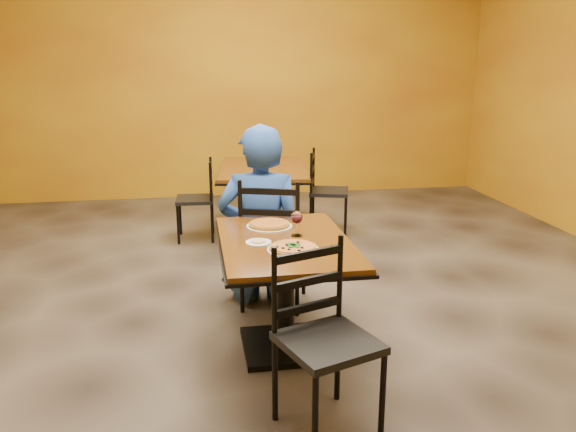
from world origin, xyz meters
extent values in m
cube|color=black|center=(0.00, 0.00, 0.00)|extent=(7.00, 8.00, 0.01)
cube|color=#BD9615|center=(0.00, 4.00, 1.50)|extent=(7.00, 0.01, 3.00)
cube|color=#5B330E|center=(0.00, -0.50, 0.73)|extent=(0.80, 1.20, 0.03)
cube|color=black|center=(0.00, -0.50, 0.71)|extent=(0.83, 1.23, 0.02)
cylinder|color=black|center=(0.00, -0.50, 0.37)|extent=(0.12, 0.12, 0.66)
cube|color=black|center=(0.00, -0.50, 0.02)|extent=(0.55, 0.55, 0.04)
cube|color=#5B330E|center=(0.18, 2.03, 0.73)|extent=(1.03, 1.42, 0.03)
cube|color=black|center=(0.18, 2.03, 0.71)|extent=(1.07, 1.46, 0.02)
cylinder|color=black|center=(0.18, 2.03, 0.37)|extent=(0.13, 0.13, 0.66)
cube|color=black|center=(0.18, 2.03, 0.02)|extent=(0.68, 0.68, 0.04)
imported|color=#1C499C|center=(-0.05, 0.35, 0.69)|extent=(0.74, 0.56, 1.39)
cylinder|color=white|center=(0.01, -0.71, 0.76)|extent=(0.31, 0.31, 0.01)
cylinder|color=maroon|center=(0.01, -0.71, 0.77)|extent=(0.28, 0.28, 0.02)
cylinder|color=white|center=(-0.06, -0.20, 0.76)|extent=(0.31, 0.31, 0.01)
cylinder|color=gold|center=(-0.06, -0.20, 0.77)|extent=(0.28, 0.28, 0.02)
cylinder|color=white|center=(-0.17, -0.54, 0.76)|extent=(0.16, 0.16, 0.01)
cylinder|color=tan|center=(-0.17, -0.54, 0.76)|extent=(0.09, 0.09, 0.01)
cube|color=silver|center=(-0.12, -0.69, 0.75)|extent=(0.03, 0.19, 0.00)
cube|color=silver|center=(0.24, -0.75, 0.75)|extent=(0.06, 0.21, 0.00)
camera|label=1|loc=(-0.55, -3.89, 1.85)|focal=35.81mm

